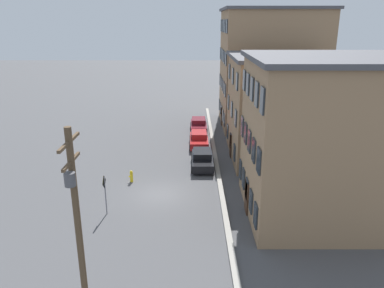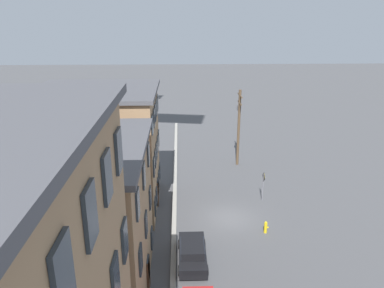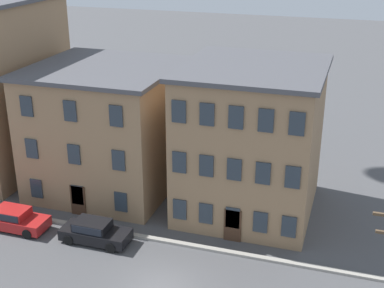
% 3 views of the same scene
% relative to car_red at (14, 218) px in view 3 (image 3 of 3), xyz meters
% --- Properties ---
extents(ground_plane, '(200.00, 200.00, 0.00)m').
position_rel_car_red_xyz_m(ground_plane, '(11.38, -3.03, -0.75)').
color(ground_plane, '#4C4C4F').
extents(kerb_strip, '(56.00, 0.36, 0.16)m').
position_rel_car_red_xyz_m(kerb_strip, '(11.38, 1.47, -0.67)').
color(kerb_strip, '#9E998E').
rests_on(kerb_strip, ground_plane).
extents(apartment_midblock, '(10.22, 10.12, 9.38)m').
position_rel_car_red_xyz_m(apartment_midblock, '(3.14, 7.77, 3.96)').
color(apartment_midblock, '#9E7A56').
rests_on(apartment_midblock, ground_plane).
extents(apartment_far, '(9.25, 9.94, 10.26)m').
position_rel_car_red_xyz_m(apartment_far, '(14.04, 7.68, 4.39)').
color(apartment_far, '#9E7A56').
rests_on(apartment_far, ground_plane).
extents(car_red, '(4.40, 1.92, 1.43)m').
position_rel_car_red_xyz_m(car_red, '(0.00, 0.00, 0.00)').
color(car_red, '#B21E1E').
rests_on(car_red, ground_plane).
extents(car_black, '(4.40, 1.92, 1.43)m').
position_rel_car_red_xyz_m(car_black, '(5.79, 0.19, 0.00)').
color(car_black, black).
rests_on(car_black, ground_plane).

